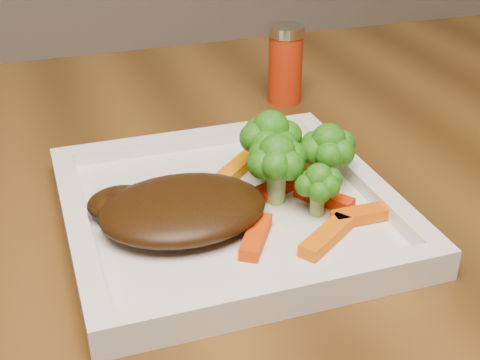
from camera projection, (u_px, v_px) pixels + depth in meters
name	position (u px, v px, depth m)	size (l,w,h in m)	color
plate	(229.00, 214.00, 0.57)	(0.27, 0.27, 0.01)	white
steak	(183.00, 209.00, 0.54)	(0.14, 0.11, 0.03)	#361C08
broccoli_0	(270.00, 145.00, 0.59)	(0.06, 0.06, 0.07)	#2F5B0F
broccoli_1	(328.00, 154.00, 0.58)	(0.06, 0.06, 0.06)	#1A5C0F
broccoli_2	(319.00, 183.00, 0.54)	(0.04, 0.04, 0.06)	#125E0F
broccoli_3	(277.00, 169.00, 0.56)	(0.06, 0.06, 0.06)	#167313
carrot_0	(326.00, 237.00, 0.52)	(0.06, 0.02, 0.01)	#E65F03
carrot_1	(367.00, 214.00, 0.55)	(0.06, 0.02, 0.01)	#D35403
carrot_2	(256.00, 236.00, 0.52)	(0.06, 0.01, 0.01)	#D03603
carrot_3	(315.00, 165.00, 0.62)	(0.05, 0.01, 0.01)	orange
carrot_4	(236.00, 168.00, 0.62)	(0.06, 0.02, 0.01)	orange
carrot_5	(324.00, 197.00, 0.57)	(0.05, 0.01, 0.01)	red
carrot_6	(283.00, 185.00, 0.59)	(0.05, 0.01, 0.01)	red
spice_shaker	(285.00, 64.00, 0.78)	(0.04, 0.04, 0.09)	#B9270A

